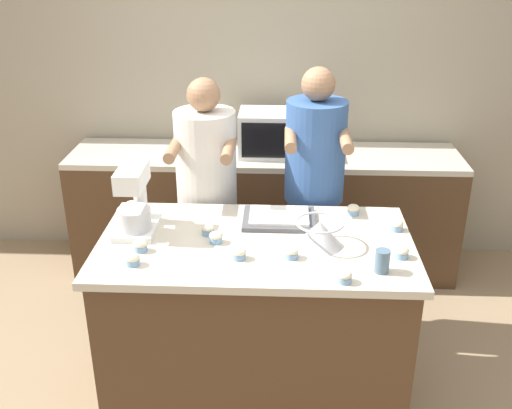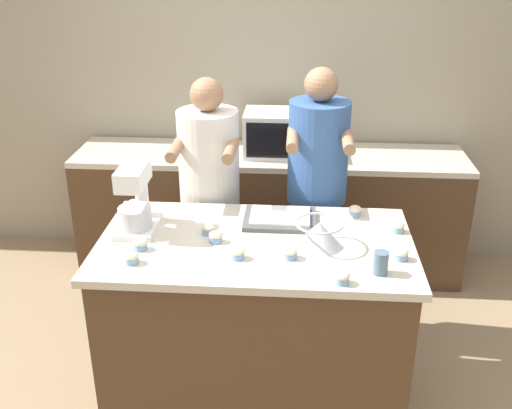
{
  "view_description": "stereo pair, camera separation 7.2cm",
  "coord_description": "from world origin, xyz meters",
  "px_view_note": "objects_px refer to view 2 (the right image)",
  "views": [
    {
      "loc": [
        0.12,
        -2.65,
        2.35
      ],
      "look_at": [
        0.0,
        0.04,
        1.13
      ],
      "focal_mm": 42.0,
      "sensor_mm": 36.0,
      "label": 1
    },
    {
      "loc": [
        0.19,
        -2.64,
        2.35
      ],
      "look_at": [
        0.0,
        0.04,
        1.13
      ],
      "focal_mm": 42.0,
      "sensor_mm": 36.0,
      "label": 2
    }
  ],
  "objects_px": {
    "person_right": "(316,202)",
    "cupcake_7": "(401,254)",
    "drinking_glass": "(381,263)",
    "cupcake_9": "(140,244)",
    "cupcake_1": "(132,258)",
    "cupcake_5": "(238,253)",
    "cupcake_2": "(355,211)",
    "cupcake_0": "(134,205)",
    "cupcake_8": "(342,278)",
    "cupcake_10": "(208,229)",
    "cupcake_4": "(398,227)",
    "stand_mixer": "(136,202)",
    "baking_tray": "(280,218)",
    "cupcake_3": "(290,253)",
    "mixing_bowl": "(319,233)",
    "cupcake_6": "(216,237)",
    "microwave_oven": "(276,133)",
    "person_left": "(210,205)"
  },
  "relations": [
    {
      "from": "person_left",
      "to": "baking_tray",
      "type": "height_order",
      "value": "person_left"
    },
    {
      "from": "cupcake_5",
      "to": "cupcake_7",
      "type": "relative_size",
      "value": 1.0
    },
    {
      "from": "stand_mixer",
      "to": "mixing_bowl",
      "type": "height_order",
      "value": "stand_mixer"
    },
    {
      "from": "person_right",
      "to": "cupcake_6",
      "type": "bearing_deg",
      "value": -127.53
    },
    {
      "from": "drinking_glass",
      "to": "cupcake_4",
      "type": "bearing_deg",
      "value": 71.92
    },
    {
      "from": "cupcake_1",
      "to": "cupcake_4",
      "type": "height_order",
      "value": "same"
    },
    {
      "from": "cupcake_4",
      "to": "cupcake_5",
      "type": "distance_m",
      "value": 0.86
    },
    {
      "from": "cupcake_8",
      "to": "cupcake_9",
      "type": "height_order",
      "value": "same"
    },
    {
      "from": "cupcake_0",
      "to": "cupcake_5",
      "type": "xyz_separation_m",
      "value": [
        0.63,
        -0.51,
        0.0
      ]
    },
    {
      "from": "mixing_bowl",
      "to": "cupcake_2",
      "type": "relative_size",
      "value": 3.58
    },
    {
      "from": "mixing_bowl",
      "to": "cupcake_6",
      "type": "bearing_deg",
      "value": 179.36
    },
    {
      "from": "cupcake_7",
      "to": "cupcake_8",
      "type": "relative_size",
      "value": 1.0
    },
    {
      "from": "drinking_glass",
      "to": "cupcake_6",
      "type": "bearing_deg",
      "value": 162.42
    },
    {
      "from": "cupcake_2",
      "to": "baking_tray",
      "type": "bearing_deg",
      "value": -166.13
    },
    {
      "from": "person_left",
      "to": "cupcake_8",
      "type": "height_order",
      "value": "person_left"
    },
    {
      "from": "baking_tray",
      "to": "cupcake_4",
      "type": "bearing_deg",
      "value": -7.76
    },
    {
      "from": "mixing_bowl",
      "to": "cupcake_7",
      "type": "bearing_deg",
      "value": -15.44
    },
    {
      "from": "cupcake_3",
      "to": "cupcake_6",
      "type": "height_order",
      "value": "same"
    },
    {
      "from": "microwave_oven",
      "to": "cupcake_2",
      "type": "distance_m",
      "value": 1.18
    },
    {
      "from": "person_right",
      "to": "cupcake_9",
      "type": "relative_size",
      "value": 25.3
    },
    {
      "from": "stand_mixer",
      "to": "cupcake_4",
      "type": "height_order",
      "value": "stand_mixer"
    },
    {
      "from": "person_right",
      "to": "cupcake_7",
      "type": "bearing_deg",
      "value": -64.03
    },
    {
      "from": "cupcake_8",
      "to": "cupcake_10",
      "type": "xyz_separation_m",
      "value": [
        -0.65,
        0.43,
        0.0
      ]
    },
    {
      "from": "person_right",
      "to": "person_left",
      "type": "bearing_deg",
      "value": 180.0
    },
    {
      "from": "cupcake_7",
      "to": "cupcake_8",
      "type": "height_order",
      "value": "same"
    },
    {
      "from": "cupcake_4",
      "to": "cupcake_2",
      "type": "bearing_deg",
      "value": 138.15
    },
    {
      "from": "mixing_bowl",
      "to": "cupcake_5",
      "type": "bearing_deg",
      "value": -158.21
    },
    {
      "from": "mixing_bowl",
      "to": "cupcake_1",
      "type": "relative_size",
      "value": 3.58
    },
    {
      "from": "stand_mixer",
      "to": "cupcake_1",
      "type": "distance_m",
      "value": 0.37
    },
    {
      "from": "microwave_oven",
      "to": "cupcake_7",
      "type": "height_order",
      "value": "microwave_oven"
    },
    {
      "from": "baking_tray",
      "to": "person_right",
      "type": "bearing_deg",
      "value": 63.6
    },
    {
      "from": "mixing_bowl",
      "to": "cupcake_8",
      "type": "bearing_deg",
      "value": -74.47
    },
    {
      "from": "stand_mixer",
      "to": "cupcake_6",
      "type": "relative_size",
      "value": 5.27
    },
    {
      "from": "cupcake_2",
      "to": "cupcake_0",
      "type": "bearing_deg",
      "value": -179.66
    },
    {
      "from": "cupcake_1",
      "to": "cupcake_9",
      "type": "distance_m",
      "value": 0.13
    },
    {
      "from": "cupcake_4",
      "to": "cupcake_1",
      "type": "bearing_deg",
      "value": -162.02
    },
    {
      "from": "drinking_glass",
      "to": "cupcake_10",
      "type": "relative_size",
      "value": 1.63
    },
    {
      "from": "mixing_bowl",
      "to": "microwave_oven",
      "type": "distance_m",
      "value": 1.47
    },
    {
      "from": "cupcake_10",
      "to": "cupcake_6",
      "type": "bearing_deg",
      "value": -60.22
    },
    {
      "from": "cupcake_2",
      "to": "mixing_bowl",
      "type": "bearing_deg",
      "value": -119.34
    },
    {
      "from": "person_left",
      "to": "cupcake_7",
      "type": "relative_size",
      "value": 24.31
    },
    {
      "from": "person_left",
      "to": "stand_mixer",
      "type": "relative_size",
      "value": 4.62
    },
    {
      "from": "cupcake_1",
      "to": "cupcake_2",
      "type": "relative_size",
      "value": 1.0
    },
    {
      "from": "cupcake_4",
      "to": "cupcake_3",
      "type": "bearing_deg",
      "value": -149.89
    },
    {
      "from": "person_left",
      "to": "cupcake_4",
      "type": "xyz_separation_m",
      "value": [
        1.04,
        -0.49,
        0.13
      ]
    },
    {
      "from": "drinking_glass",
      "to": "cupcake_9",
      "type": "xyz_separation_m",
      "value": [
        -1.13,
        0.14,
        -0.03
      ]
    },
    {
      "from": "microwave_oven",
      "to": "cupcake_4",
      "type": "xyz_separation_m",
      "value": [
        0.68,
        -1.26,
        -0.09
      ]
    },
    {
      "from": "cupcake_2",
      "to": "cupcake_1",
      "type": "bearing_deg",
      "value": -150.92
    },
    {
      "from": "drinking_glass",
      "to": "cupcake_7",
      "type": "bearing_deg",
      "value": 50.09
    },
    {
      "from": "cupcake_1",
      "to": "cupcake_5",
      "type": "bearing_deg",
      "value": 9.25
    }
  ]
}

